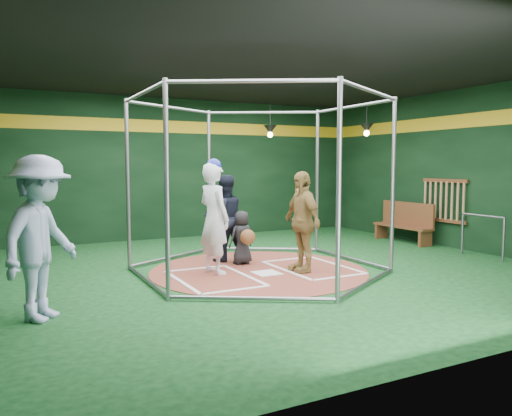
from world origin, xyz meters
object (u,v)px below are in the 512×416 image
visitor_leopard (302,222)px  dugout_bench (405,222)px  umpire (224,218)px  batter_figure (214,217)px

visitor_leopard → dugout_bench: visitor_leopard is taller
umpire → visitor_leopard: bearing=120.9°
visitor_leopard → batter_figure: bearing=-109.7°
visitor_leopard → dugout_bench: (4.00, 1.70, -0.39)m
batter_figure → visitor_leopard: bearing=-21.0°
batter_figure → visitor_leopard: size_ratio=1.12×
umpire → dugout_bench: size_ratio=1.00×
batter_figure → visitor_leopard: batter_figure is taller
batter_figure → dugout_bench: size_ratio=1.18×
umpire → batter_figure: bearing=59.5°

